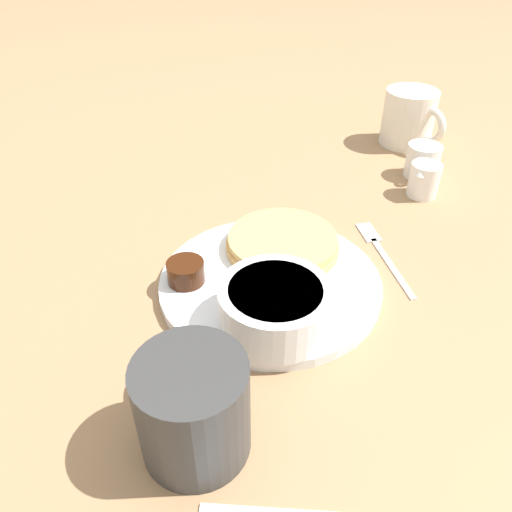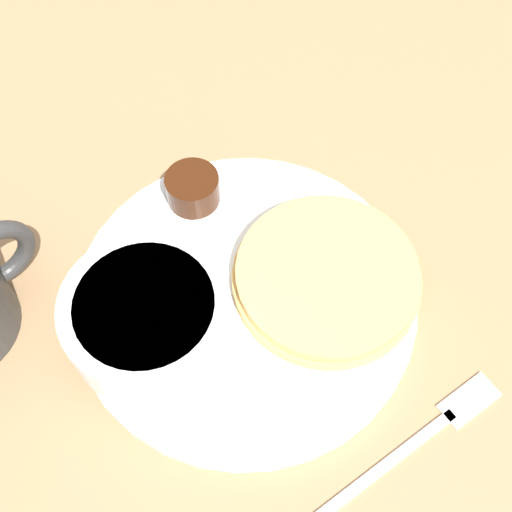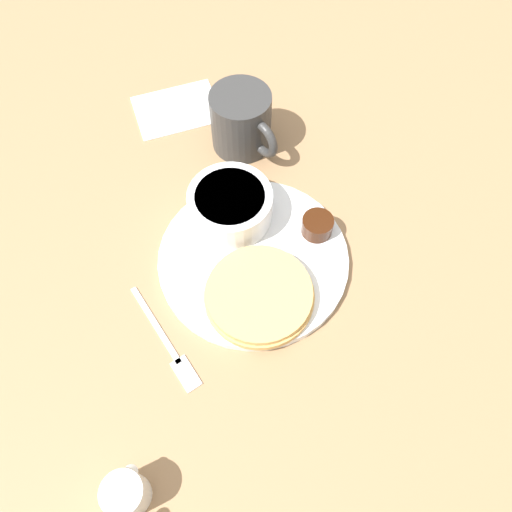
{
  "view_description": "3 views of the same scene",
  "coord_description": "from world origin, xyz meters",
  "px_view_note": "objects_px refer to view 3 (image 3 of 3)",
  "views": [
    {
      "loc": [
        0.01,
        -0.43,
        0.36
      ],
      "look_at": [
        -0.02,
        0.02,
        0.03
      ],
      "focal_mm": 35.0,
      "sensor_mm": 36.0,
      "label": 1
    },
    {
      "loc": [
        0.2,
        -0.06,
        0.42
      ],
      "look_at": [
        -0.01,
        0.01,
        0.03
      ],
      "focal_mm": 45.0,
      "sensor_mm": 36.0,
      "label": 2
    },
    {
      "loc": [
        0.1,
        0.3,
        0.57
      ],
      "look_at": [
        -0.0,
        0.01,
        0.02
      ],
      "focal_mm": 35.0,
      "sensor_mm": 36.0,
      "label": 3
    }
  ],
  "objects_px": {
    "plate": "(253,259)",
    "bowl": "(230,205)",
    "creamer_pitcher_near": "(126,495)",
    "fork": "(170,348)",
    "coffee_mug": "(242,122)"
  },
  "relations": [
    {
      "from": "plate",
      "to": "bowl",
      "type": "bearing_deg",
      "value": -83.97
    },
    {
      "from": "creamer_pitcher_near",
      "to": "fork",
      "type": "bearing_deg",
      "value": -118.96
    },
    {
      "from": "plate",
      "to": "fork",
      "type": "distance_m",
      "value": 0.15
    },
    {
      "from": "plate",
      "to": "creamer_pitcher_near",
      "type": "xyz_separation_m",
      "value": [
        0.21,
        0.22,
        0.02
      ]
    },
    {
      "from": "bowl",
      "to": "coffee_mug",
      "type": "xyz_separation_m",
      "value": [
        -0.06,
        -0.13,
        0.01
      ]
    },
    {
      "from": "coffee_mug",
      "to": "creamer_pitcher_near",
      "type": "xyz_separation_m",
      "value": [
        0.26,
        0.42,
        -0.02
      ]
    },
    {
      "from": "coffee_mug",
      "to": "bowl",
      "type": "bearing_deg",
      "value": 65.16
    },
    {
      "from": "creamer_pitcher_near",
      "to": "fork",
      "type": "height_order",
      "value": "creamer_pitcher_near"
    },
    {
      "from": "plate",
      "to": "bowl",
      "type": "relative_size",
      "value": 2.22
    },
    {
      "from": "bowl",
      "to": "fork",
      "type": "relative_size",
      "value": 0.73
    },
    {
      "from": "bowl",
      "to": "fork",
      "type": "xyz_separation_m",
      "value": [
        0.12,
        0.15,
        -0.03
      ]
    },
    {
      "from": "plate",
      "to": "creamer_pitcher_near",
      "type": "distance_m",
      "value": 0.31
    },
    {
      "from": "plate",
      "to": "fork",
      "type": "xyz_separation_m",
      "value": [
        0.13,
        0.08,
        -0.0
      ]
    },
    {
      "from": "bowl",
      "to": "fork",
      "type": "distance_m",
      "value": 0.2
    },
    {
      "from": "bowl",
      "to": "creamer_pitcher_near",
      "type": "height_order",
      "value": "bowl"
    }
  ]
}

